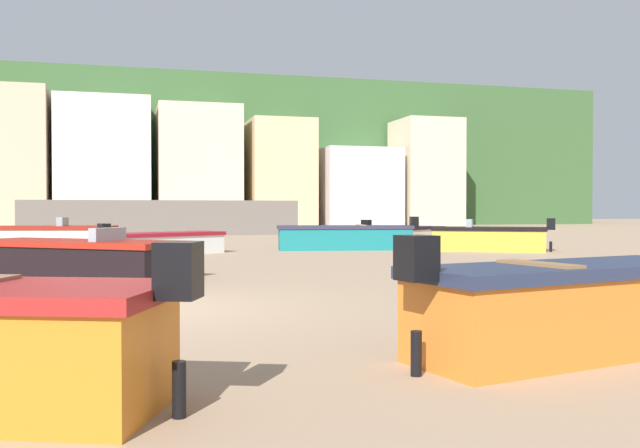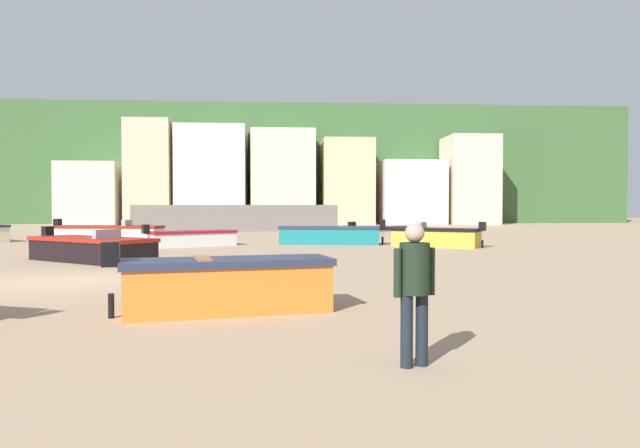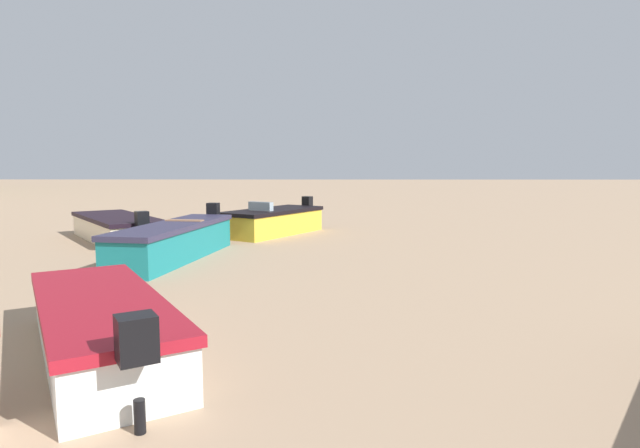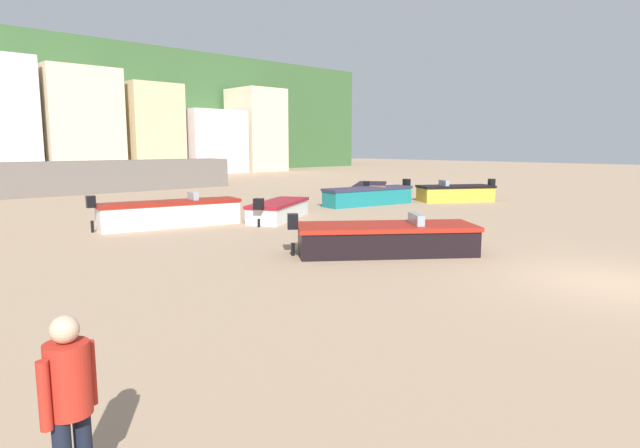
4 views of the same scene
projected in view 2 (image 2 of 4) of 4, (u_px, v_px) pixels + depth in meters
ground_plane at (66, 281)px, 14.13m from camera, size 160.00×160.00×0.00m
headland_hill at (242, 172)px, 79.76m from camera, size 90.00×32.00×13.33m
harbor_pier at (236, 218)px, 44.15m from camera, size 15.18×2.40×1.97m
townhouse_far_left at (93, 194)px, 59.99m from camera, size 6.00×6.09×6.34m
townhouse_left at (152, 173)px, 60.21m from camera, size 4.53×5.83×10.65m
townhouse_centre_left at (212, 176)px, 60.60m from camera, size 7.06×5.74×10.14m
townhouse_centre at (283, 178)px, 61.43m from camera, size 6.51×6.39×9.76m
townhouse_centre_right at (347, 182)px, 61.82m from camera, size 5.21×6.22×8.88m
townhouse_right at (410, 193)px, 62.67m from camera, size 6.54×6.93×6.66m
townhouse_far_right at (470, 180)px, 62.32m from camera, size 5.13×5.44×9.34m
boat_white_0 at (191, 238)px, 26.79m from camera, size 4.13×3.22×1.04m
boat_black_1 at (91, 249)px, 19.36m from camera, size 4.83×4.27×1.12m
boat_yellow_2 at (436, 237)px, 26.58m from camera, size 4.13×3.33×1.16m
boat_cream_4 at (385, 234)px, 31.13m from camera, size 4.78×4.16×1.07m
boat_teal_5 at (330, 235)px, 28.20m from camera, size 5.19×1.97×1.20m
boat_white_6 at (109, 235)px, 27.76m from camera, size 5.37×2.25×1.25m
boat_orange_8 at (227, 285)px, 9.98m from camera, size 3.87×1.93×1.24m
beach_walker_distant at (414, 282)px, 6.55m from camera, size 0.53×0.43×1.62m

